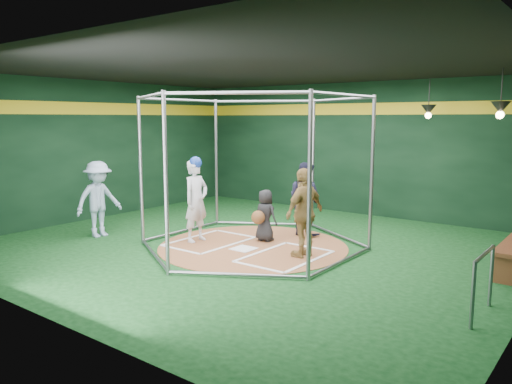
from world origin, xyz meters
The scene contains 14 objects.
room_shell centered at (0.00, 0.01, 1.75)m, with size 10.10×9.10×3.53m.
clay_disc centered at (0.00, 0.00, 0.01)m, with size 3.80×3.80×0.01m, color #945936.
home_plate centered at (0.00, -0.30, 0.02)m, with size 0.43×0.43×0.01m, color white.
batter_box_left centered at (-0.95, -0.25, 0.02)m, with size 1.17×1.77×0.01m.
batter_box_right centered at (0.95, -0.25, 0.02)m, with size 1.17×1.77×0.01m.
batting_cage centered at (0.00, 0.00, 1.50)m, with size 4.05×4.67×3.00m.
pendant_lamp_near centered at (2.20, 3.60, 2.74)m, with size 0.34×0.34×0.90m.
pendant_lamp_far centered at (4.00, 2.00, 2.74)m, with size 0.34×0.34×0.90m.
batter_figure centered at (-1.20, -0.38, 0.89)m, with size 0.41×0.62×1.77m.
visitor_leopard centered at (1.21, -0.01, 0.84)m, with size 0.97×0.40×1.65m, color tan.
catcher_figure centered at (-0.06, 0.48, 0.55)m, with size 0.54×0.57×1.08m.
umpire centered at (0.30, 1.47, 0.81)m, with size 0.78×0.61×1.60m, color black.
bystander_blue centered at (-3.20, -1.33, 0.82)m, with size 1.07×0.61×1.65m, color #95AAC5.
steel_railing centered at (4.55, -1.05, 0.58)m, with size 0.05×1.01×0.87m.
Camera 1 is at (5.96, -7.75, 2.57)m, focal length 35.00 mm.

